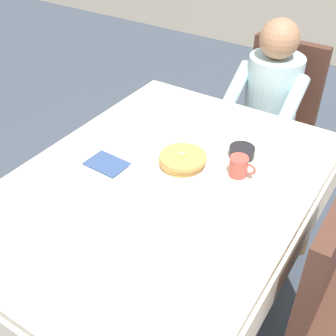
{
  "coord_description": "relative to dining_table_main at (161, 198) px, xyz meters",
  "views": [
    {
      "loc": [
        0.76,
        -1.11,
        1.82
      ],
      "look_at": [
        0.01,
        0.04,
        0.79
      ],
      "focal_mm": 46.25,
      "sensor_mm": 36.0,
      "label": 1
    }
  ],
  "objects": [
    {
      "name": "syrup_pitcher",
      "position": [
        -0.18,
        0.29,
        0.13
      ],
      "size": [
        0.08,
        0.08,
        0.07
      ],
      "color": "silver",
      "rests_on": "dining_table_main"
    },
    {
      "name": "chair_diner",
      "position": [
        0.05,
        1.17,
        -0.12
      ],
      "size": [
        0.44,
        0.45,
        0.93
      ],
      "rotation": [
        0.0,
        0.0,
        3.14
      ],
      "color": "#4C2D23",
      "rests_on": "ground"
    },
    {
      "name": "plate_breakfast",
      "position": [
        0.02,
        0.12,
        0.1
      ],
      "size": [
        0.28,
        0.28,
        0.02
      ],
      "primitive_type": "cylinder",
      "color": "white",
      "rests_on": "dining_table_main"
    },
    {
      "name": "knife_right_of_plate",
      "position": [
        0.21,
        0.1,
        0.09
      ],
      "size": [
        0.04,
        0.2,
        0.0
      ],
      "primitive_type": "cube",
      "rotation": [
        0.0,
        0.0,
        1.69
      ],
      "color": "silver",
      "rests_on": "dining_table_main"
    },
    {
      "name": "bowl_butter",
      "position": [
        0.2,
        0.33,
        0.11
      ],
      "size": [
        0.11,
        0.11,
        0.04
      ],
      "primitive_type": "cylinder",
      "color": "black",
      "rests_on": "dining_table_main"
    },
    {
      "name": "cup_coffee",
      "position": [
        0.24,
        0.21,
        0.13
      ],
      "size": [
        0.11,
        0.08,
        0.08
      ],
      "color": "#B24C42",
      "rests_on": "dining_table_main"
    },
    {
      "name": "ground_plane",
      "position": [
        0.0,
        0.0,
        -0.65
      ],
      "size": [
        14.0,
        14.0,
        0.0
      ],
      "primitive_type": "plane",
      "color": "#3D4756"
    },
    {
      "name": "spoon_near_edge",
      "position": [
        0.06,
        -0.22,
        0.09
      ],
      "size": [
        0.15,
        0.03,
        0.0
      ],
      "primitive_type": "cube",
      "rotation": [
        0.0,
        0.0,
        -0.08
      ],
      "color": "silver",
      "rests_on": "dining_table_main"
    },
    {
      "name": "fork_left_of_plate",
      "position": [
        -0.17,
        0.1,
        0.09
      ],
      "size": [
        0.02,
        0.18,
        0.0
      ],
      "primitive_type": "cube",
      "rotation": [
        0.0,
        0.0,
        1.58
      ],
      "color": "silver",
      "rests_on": "dining_table_main"
    },
    {
      "name": "dining_table_main",
      "position": [
        0.0,
        0.0,
        0.0
      ],
      "size": [
        1.12,
        1.52,
        0.74
      ],
      "color": "silver",
      "rests_on": "ground"
    },
    {
      "name": "breakfast_stack",
      "position": [
        0.02,
        0.12,
        0.13
      ],
      "size": [
        0.2,
        0.19,
        0.06
      ],
      "color": "tan",
      "rests_on": "plate_breakfast"
    },
    {
      "name": "diner_person",
      "position": [
        0.05,
        1.01,
        0.02
      ],
      "size": [
        0.4,
        0.43,
        1.12
      ],
      "rotation": [
        0.0,
        0.0,
        3.14
      ],
      "color": "silver",
      "rests_on": "ground"
    },
    {
      "name": "napkin_folded",
      "position": [
        -0.25,
        -0.03,
        0.09
      ],
      "size": [
        0.17,
        0.13,
        0.01
      ],
      "primitive_type": "cube",
      "rotation": [
        0.0,
        0.0,
        -0.04
      ],
      "color": "#334C7F",
      "rests_on": "dining_table_main"
    }
  ]
}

